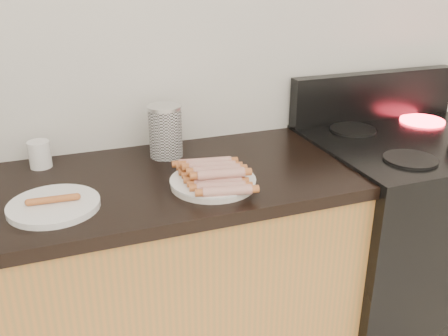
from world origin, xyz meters
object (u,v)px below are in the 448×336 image
object	(u,v)px
stove	(400,243)
mug	(40,154)
main_plate	(213,183)
side_plate	(54,206)
canister	(165,131)

from	to	relation	value
stove	mug	distance (m)	1.45
main_plate	side_plate	bearing A→B (deg)	178.65
side_plate	mug	bearing A→B (deg)	94.13
main_plate	canister	size ratio (longest dim) A/B	1.42
canister	mug	size ratio (longest dim) A/B	2.03
side_plate	canister	size ratio (longest dim) A/B	1.38
stove	side_plate	distance (m)	1.40
stove	main_plate	bearing A→B (deg)	-172.95
canister	side_plate	bearing A→B (deg)	-144.25
main_plate	mug	xyz separation A→B (m)	(-0.49, 0.34, 0.04)
stove	mug	size ratio (longest dim) A/B	10.15
side_plate	canister	xyz separation A→B (m)	(0.39, 0.28, 0.08)
stove	canister	xyz separation A→B (m)	(-0.92, 0.19, 0.54)
stove	mug	world-z (taller)	mug
main_plate	canister	bearing A→B (deg)	103.53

